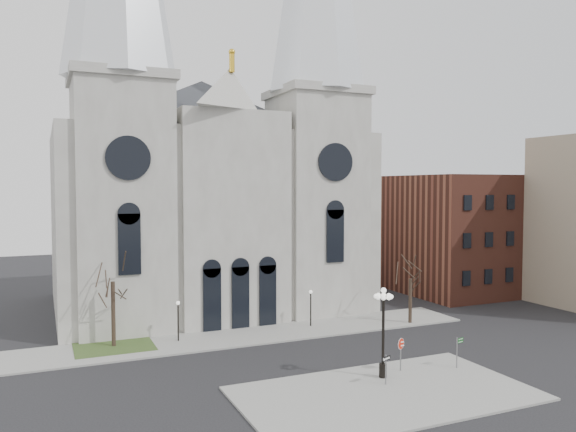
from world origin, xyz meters
name	(u,v)px	position (x,y,z in m)	size (l,w,h in m)	color
ground	(305,376)	(0.00, 0.00, 0.00)	(160.00, 160.00, 0.00)	black
sidewalk_near	(385,393)	(3.00, -5.00, 0.07)	(18.00, 10.00, 0.14)	gray
sidewalk_far	(250,335)	(0.00, 11.00, 0.07)	(40.00, 6.00, 0.14)	gray
grass_patch	(114,347)	(-11.00, 12.00, 0.09)	(6.00, 5.00, 0.18)	#30471E
cathedral	(210,130)	(0.00, 22.86, 18.48)	(33.00, 26.66, 54.00)	gray
bg_building_brick	(448,233)	(30.00, 22.00, 7.00)	(14.00, 18.00, 14.00)	brown
tree_left	(113,277)	(-11.00, 12.00, 5.58)	(3.20, 3.20, 7.50)	black
tree_right	(411,276)	(15.00, 9.00, 4.47)	(3.20, 3.20, 6.00)	black
ped_lamp_left	(178,314)	(-6.00, 11.50, 2.33)	(0.32, 0.32, 3.26)	black
ped_lamp_right	(311,302)	(6.00, 11.50, 2.33)	(0.32, 0.32, 3.26)	black
stop_sign	(401,347)	(6.23, -2.00, 1.78)	(0.82, 0.09, 2.27)	slate
globe_lamp	(383,321)	(4.38, -2.65, 3.88)	(1.51, 1.51, 5.96)	black
one_way_sign	(386,364)	(3.81, -3.86, 1.45)	(0.80, 0.33, 1.91)	slate
street_name_sign	(458,350)	(10.23, -3.04, 1.40)	(0.66, 0.20, 2.11)	slate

